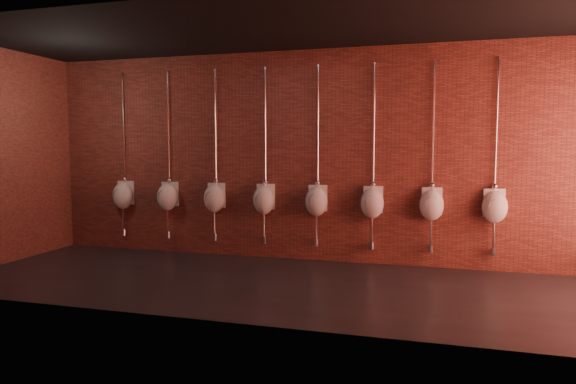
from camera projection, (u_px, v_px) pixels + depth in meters
name	position (u px, v px, depth m)	size (l,w,h in m)	color
ground	(276.00, 284.00, 6.54)	(8.50, 8.50, 0.00)	black
room_shell	(275.00, 125.00, 6.36)	(8.54, 3.04, 3.22)	black
urinal_0	(123.00, 195.00, 8.63)	(0.37, 0.33, 2.71)	white
urinal_1	(167.00, 196.00, 8.40)	(0.37, 0.33, 2.71)	white
urinal_2	(214.00, 197.00, 8.18)	(0.37, 0.33, 2.71)	white
urinal_3	(264.00, 199.00, 7.95)	(0.37, 0.33, 2.71)	white
urinal_4	(317.00, 200.00, 7.72)	(0.37, 0.33, 2.71)	white
urinal_5	(372.00, 202.00, 7.49)	(0.37, 0.33, 2.71)	white
urinal_6	(432.00, 204.00, 7.26)	(0.37, 0.33, 2.71)	white
urinal_7	(495.00, 206.00, 7.04)	(0.37, 0.33, 2.71)	white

